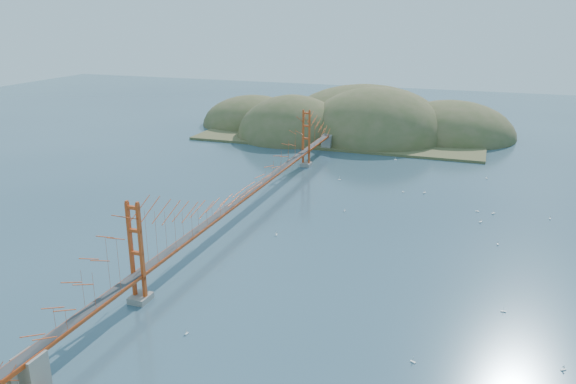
% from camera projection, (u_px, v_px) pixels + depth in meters
% --- Properties ---
extents(ground, '(320.00, 320.00, 0.00)m').
position_uv_depth(ground, '(248.00, 213.00, 89.08)').
color(ground, '#2C4658').
rests_on(ground, ground).
extents(bridge, '(2.20, 94.40, 12.00)m').
position_uv_depth(bridge, '(248.00, 170.00, 87.07)').
color(bridge, gray).
rests_on(bridge, ground).
extents(far_headlands, '(84.00, 58.00, 25.00)m').
position_uv_depth(far_headlands, '(358.00, 131.00, 149.78)').
color(far_headlands, brown).
rests_on(far_headlands, ground).
extents(sailboat_0, '(0.44, 0.49, 0.56)m').
position_uv_depth(sailboat_0, '(344.00, 211.00, 89.83)').
color(sailboat_0, white).
rests_on(sailboat_0, ground).
extents(sailboat_9, '(0.44, 0.51, 0.59)m').
position_uv_depth(sailboat_9, '(550.00, 218.00, 86.56)').
color(sailboat_9, white).
rests_on(sailboat_9, ground).
extents(sailboat_2, '(0.56, 0.46, 0.66)m').
position_uv_depth(sailboat_2, '(503.00, 311.00, 59.89)').
color(sailboat_2, white).
rests_on(sailboat_2, ground).
extents(sailboat_4, '(0.66, 0.66, 0.70)m').
position_uv_depth(sailboat_4, '(424.00, 192.00, 98.67)').
color(sailboat_4, white).
rests_on(sailboat_4, ground).
extents(sailboat_17, '(0.60, 0.50, 0.69)m').
position_uv_depth(sailboat_17, '(477.00, 211.00, 89.66)').
color(sailboat_17, white).
rests_on(sailboat_17, ground).
extents(sailboat_12, '(0.57, 0.50, 0.65)m').
position_uv_depth(sailboat_12, '(395.00, 159.00, 120.69)').
color(sailboat_12, white).
rests_on(sailboat_12, ground).
extents(sailboat_14, '(0.67, 0.67, 0.70)m').
position_uv_depth(sailboat_14, '(481.00, 221.00, 85.13)').
color(sailboat_14, white).
rests_on(sailboat_14, ground).
extents(sailboat_16, '(0.55, 0.55, 0.59)m').
position_uv_depth(sailboat_16, '(403.00, 192.00, 99.23)').
color(sailboat_16, white).
rests_on(sailboat_16, ground).
extents(sailboat_13, '(0.58, 0.58, 0.61)m').
position_uv_depth(sailboat_13, '(563.00, 369.00, 50.18)').
color(sailboat_13, white).
rests_on(sailboat_13, ground).
extents(sailboat_10, '(0.46, 0.50, 0.56)m').
position_uv_depth(sailboat_10, '(187.00, 333.00, 55.77)').
color(sailboat_10, white).
rests_on(sailboat_10, ground).
extents(sailboat_5, '(0.45, 0.52, 0.59)m').
position_uv_depth(sailboat_5, '(498.00, 244.00, 77.06)').
color(sailboat_5, white).
rests_on(sailboat_5, ground).
extents(sailboat_3, '(0.59, 0.51, 0.67)m').
position_uv_depth(sailboat_3, '(340.00, 179.00, 106.41)').
color(sailboat_3, white).
rests_on(sailboat_3, ground).
extents(sailboat_6, '(0.55, 0.55, 0.62)m').
position_uv_depth(sailboat_6, '(413.00, 361.00, 51.30)').
color(sailboat_6, white).
rests_on(sailboat_6, ground).
extents(sailboat_15, '(0.62, 0.62, 0.65)m').
position_uv_depth(sailboat_15, '(487.00, 178.00, 107.24)').
color(sailboat_15, white).
rests_on(sailboat_15, ground).
extents(sailboat_8, '(0.69, 0.69, 0.73)m').
position_uv_depth(sailboat_8, '(493.00, 213.00, 88.74)').
color(sailboat_8, white).
rests_on(sailboat_8, ground).
extents(sailboat_extra_0, '(0.47, 0.54, 0.61)m').
position_uv_depth(sailboat_extra_0, '(276.00, 234.00, 80.31)').
color(sailboat_extra_0, white).
rests_on(sailboat_extra_0, ground).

